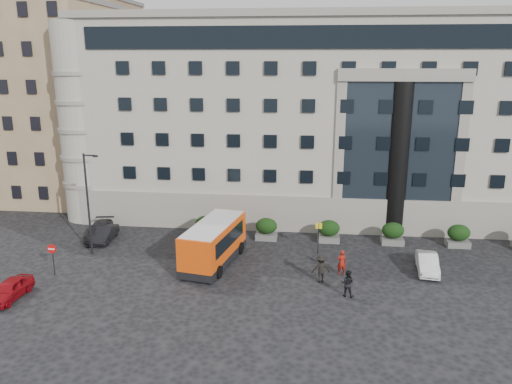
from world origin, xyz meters
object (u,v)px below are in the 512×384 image
no_entry_sign (52,253)px  pedestrian_c (321,268)px  pedestrian_b (347,283)px  parked_car_d (118,199)px  hedge_b (266,229)px  minibus (214,241)px  pedestrian_a (342,262)px  hedge_c (329,231)px  parked_car_b (105,234)px  street_lamp (88,200)px  parked_car_a (10,289)px  hedge_a (206,226)px  white_taxi (427,263)px  hedge_d (393,233)px  bus_stop_sign (319,233)px  hedge_e (459,236)px  red_truck (113,200)px  parked_car_c (100,231)px

no_entry_sign → pedestrian_c: size_ratio=1.18×
pedestrian_b → parked_car_d: bearing=-26.1°
hedge_b → parked_car_d: 18.07m
minibus → pedestrian_a: 9.40m
hedge_c → no_entry_sign: size_ratio=0.79×
hedge_c → parked_car_b: (-18.58, -1.83, -0.32)m
street_lamp → parked_car_a: size_ratio=2.17×
hedge_a → street_lamp: bearing=-148.8°
parked_car_d → white_taxi: (28.12, -13.55, -0.06)m
hedge_d → street_lamp: street_lamp is taller
street_lamp → pedestrian_b: size_ratio=4.44×
bus_stop_sign → no_entry_sign: size_ratio=1.09×
parked_car_b → hedge_a: bearing=8.9°
hedge_e → street_lamp: 29.34m
no_entry_sign → parked_car_d: (-1.90, 17.04, -0.96)m
bus_stop_sign → parked_car_a: size_ratio=0.68×
hedge_d → street_lamp: bearing=-168.5°
hedge_b → hedge_c: same height
hedge_a → hedge_c: same height
red_truck → parked_car_c: 7.25m
hedge_b → hedge_d: size_ratio=1.00×
parked_car_c → pedestrian_a: size_ratio=2.51×
hedge_a → no_entry_sign: 12.64m
hedge_e → no_entry_sign: no_entry_sign is taller
no_entry_sign → pedestrian_b: bearing=-2.8°
street_lamp → pedestrian_a: (19.03, -1.69, -3.46)m
hedge_a → red_truck: size_ratio=0.37×
red_truck → parked_car_c: red_truck is taller
street_lamp → parked_car_a: 8.79m
hedge_a → street_lamp: street_lamp is taller
hedge_e → minibus: bearing=-164.0°
parked_car_d → white_taxi: parked_car_d is taller
hedge_b → white_taxi: 13.17m
pedestrian_b → bus_stop_sign: bearing=-62.8°
hedge_b → street_lamp: size_ratio=0.23×
parked_car_b → parked_car_c: size_ratio=0.81×
hedge_c → minibus: 10.24m
red_truck → hedge_c: bearing=-5.9°
hedge_d → pedestrian_b: hedge_d is taller
red_truck → parked_car_b: (2.23, -7.44, -0.69)m
white_taxi → pedestrian_c: size_ratio=1.97×
red_truck → hedge_a: bearing=-19.2°
red_truck → bus_stop_sign: bearing=-13.7°
pedestrian_a → no_entry_sign: bearing=-6.3°
hedge_a → hedge_e: bearing=0.0°
hedge_c → parked_car_b: 18.67m
hedge_e → minibus: 19.81m
hedge_c → bus_stop_sign: 3.05m
hedge_c → no_entry_sign: 21.33m
parked_car_c → pedestrian_b: 21.76m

